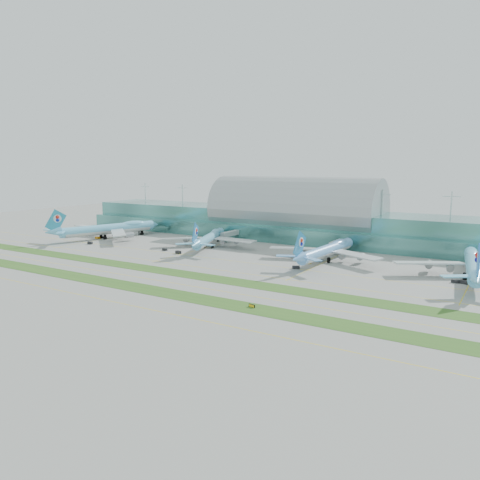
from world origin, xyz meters
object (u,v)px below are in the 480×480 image
Objects in this scene: taxiway_sign_east at (252,306)px; terminal at (295,218)px; airliner_d at (473,264)px; airliner_b at (210,238)px; airliner_c at (327,250)px; airliner_a at (109,228)px.

terminal is at bearing 120.64° from taxiway_sign_east.
airliner_d reaches higher than taxiway_sign_east.
airliner_b reaches higher than taxiway_sign_east.
airliner_b is 129.37m from taxiway_sign_east.
airliner_c is at bearing 171.38° from airliner_d.
airliner_b is 79.40m from airliner_c.
airliner_a is at bearing 165.44° from airliner_b.
airliner_a reaches higher than taxiway_sign_east.
terminal is at bearing 49.63° from airliner_a.
airliner_a reaches higher than airliner_b.
terminal is 79.21m from airliner_c.
airliner_c is (79.33, -3.19, 0.25)m from airliner_b.
taxiway_sign_east is at bearing -82.54° from airliner_c.
airliner_c is (48.05, -62.46, -8.01)m from terminal.
terminal is 119.21× the size of taxiway_sign_east.
airliner_b is (80.97, 7.68, -1.08)m from airliner_a.
airliner_d is (150.28, -5.34, 0.75)m from airliner_b.
airliner_a reaches higher than airliner_d.
terminal reaches higher than airliner_a.
airliner_d is at bearing -22.02° from airliner_b.
airliner_a is 189.26m from taxiway_sign_east.
airliner_c is at bearing -52.43° from terminal.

